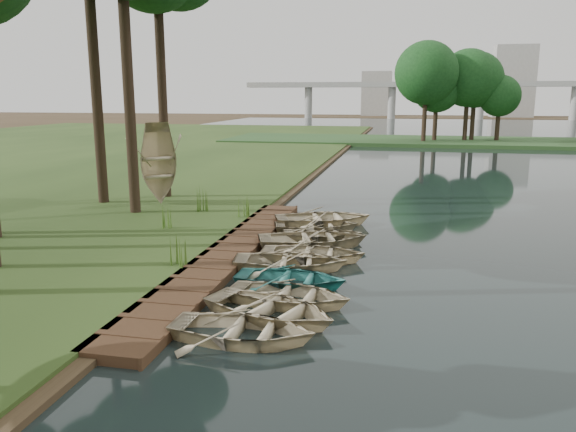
% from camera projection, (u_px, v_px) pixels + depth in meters
% --- Properties ---
extents(ground, '(300.00, 300.00, 0.00)m').
position_uv_depth(ground, '(275.00, 262.00, 18.63)').
color(ground, '#3D2F1D').
extents(boardwalk, '(1.60, 16.00, 0.30)m').
position_uv_depth(boardwalk, '(229.00, 254.00, 18.93)').
color(boardwalk, '#3B2617').
rests_on(boardwalk, ground).
extents(peninsula, '(50.00, 14.00, 0.45)m').
position_uv_depth(peninsula, '(442.00, 141.00, 64.77)').
color(peninsula, '#27471F').
rests_on(peninsula, ground).
extents(far_trees, '(45.60, 5.60, 8.80)m').
position_uv_depth(far_trees, '(415.00, 87.00, 64.15)').
color(far_trees, black).
rests_on(far_trees, peninsula).
extents(bridge, '(95.90, 4.00, 8.60)m').
position_uv_depth(bridge, '(446.00, 88.00, 129.40)').
color(bridge, '#A5A5A0').
rests_on(bridge, ground).
extents(building_a, '(10.00, 8.00, 18.00)m').
position_uv_depth(building_a, '(513.00, 82.00, 144.52)').
color(building_a, '#A5A5A0').
rests_on(building_a, ground).
extents(building_b, '(8.00, 8.00, 12.00)m').
position_uv_depth(building_b, '(377.00, 94.00, 157.05)').
color(building_b, '#A5A5A0').
rests_on(building_b, ground).
extents(rowboat_0, '(3.34, 2.42, 0.68)m').
position_uv_depth(rowboat_0, '(243.00, 326.00, 12.43)').
color(rowboat_0, tan).
rests_on(rowboat_0, water).
extents(rowboat_1, '(4.13, 3.54, 0.72)m').
position_uv_depth(rowboat_1, '(270.00, 306.00, 13.59)').
color(rowboat_1, tan).
rests_on(rowboat_1, water).
extents(rowboat_2, '(3.49, 2.66, 0.68)m').
position_uv_depth(rowboat_2, '(289.00, 292.00, 14.59)').
color(rowboat_2, tan).
rests_on(rowboat_2, water).
extents(rowboat_3, '(3.20, 2.31, 0.66)m').
position_uv_depth(rowboat_3, '(290.00, 276.00, 15.92)').
color(rowboat_3, '#2A756E').
rests_on(rowboat_3, water).
extents(rowboat_4, '(3.85, 2.98, 0.73)m').
position_uv_depth(rowboat_4, '(291.00, 259.00, 17.46)').
color(rowboat_4, tan).
rests_on(rowboat_4, water).
extents(rowboat_5, '(3.59, 2.68, 0.71)m').
position_uv_depth(rowboat_5, '(313.00, 251.00, 18.40)').
color(rowboat_5, tan).
rests_on(rowboat_5, water).
extents(rowboat_6, '(4.62, 3.91, 0.82)m').
position_uv_depth(rowboat_6, '(313.00, 237.00, 20.04)').
color(rowboat_6, tan).
rests_on(rowboat_6, water).
extents(rowboat_7, '(3.38, 2.70, 0.63)m').
position_uv_depth(rowboat_7, '(323.00, 232.00, 21.13)').
color(rowboat_7, tan).
rests_on(rowboat_7, water).
extents(rowboat_8, '(3.90, 3.23, 0.70)m').
position_uv_depth(rowboat_8, '(317.00, 224.00, 22.37)').
color(rowboat_8, tan).
rests_on(rowboat_8, water).
extents(rowboat_9, '(4.76, 4.08, 0.83)m').
position_uv_depth(rowboat_9, '(324.00, 216.00, 23.41)').
color(rowboat_9, tan).
rests_on(rowboat_9, water).
extents(stored_rowboat, '(4.72, 4.70, 0.80)m').
position_uv_depth(stored_rowboat, '(159.00, 196.00, 26.90)').
color(stored_rowboat, tan).
rests_on(stored_rowboat, bank).
extents(reeds_0, '(0.60, 0.60, 0.98)m').
position_uv_depth(reeds_0, '(177.00, 250.00, 17.10)').
color(reeds_0, '#3F661E').
rests_on(reeds_0, bank).
extents(reeds_1, '(0.60, 0.60, 0.86)m').
position_uv_depth(reeds_1, '(166.00, 218.00, 21.91)').
color(reeds_1, '#3F661E').
rests_on(reeds_1, bank).
extents(reeds_2, '(0.60, 0.60, 1.11)m').
position_uv_depth(reeds_2, '(203.00, 199.00, 25.26)').
color(reeds_2, '#3F661E').
rests_on(reeds_2, bank).
extents(reeds_3, '(0.60, 0.60, 0.90)m').
position_uv_depth(reeds_3, '(244.00, 207.00, 24.00)').
color(reeds_3, '#3F661E').
rests_on(reeds_3, bank).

